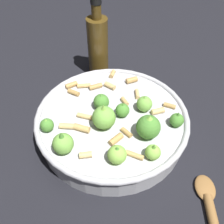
# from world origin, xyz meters

# --- Properties ---
(ground_plane) EXTENTS (2.40, 2.40, 0.00)m
(ground_plane) POSITION_xyz_m (0.00, 0.00, 0.00)
(ground_plane) COLOR black
(cooking_pan) EXTENTS (0.31, 0.31, 0.11)m
(cooking_pan) POSITION_xyz_m (0.00, 0.00, 0.03)
(cooking_pan) COLOR #B7B7BC
(cooking_pan) RESTS_ON ground
(olive_oil_bottle) EXTENTS (0.05, 0.05, 0.21)m
(olive_oil_bottle) POSITION_xyz_m (-0.17, -0.13, 0.09)
(olive_oil_bottle) COLOR #4C3814
(olive_oil_bottle) RESTS_ON ground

